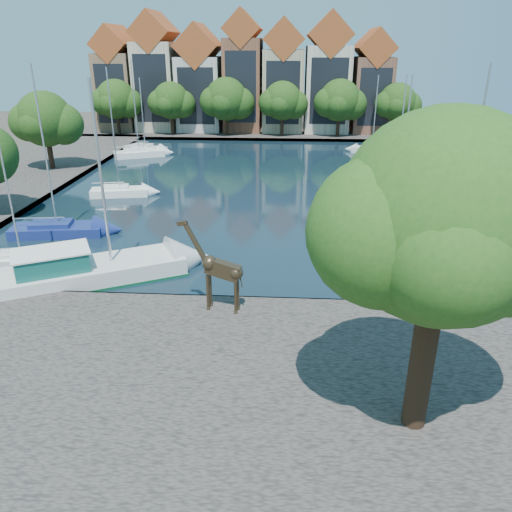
{
  "coord_description": "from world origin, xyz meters",
  "views": [
    {
      "loc": [
        2.96,
        -22.97,
        12.51
      ],
      "look_at": [
        1.48,
        0.08,
        2.74
      ],
      "focal_mm": 35.0,
      "sensor_mm": 36.0,
      "label": 1
    }
  ],
  "objects": [
    {
      "name": "side_tree_left_far",
      "position": [
        -21.9,
        27.99,
        5.38
      ],
      "size": [
        7.28,
        5.6,
        7.88
      ],
      "color": "#332114",
      "rests_on": "left_quay"
    },
    {
      "name": "sailboat_left_c",
      "position": [
        -12.0,
        19.49,
        0.63
      ],
      "size": [
        5.23,
        2.65,
        10.83
      ],
      "color": "white",
      "rests_on": "water_basin"
    },
    {
      "name": "townhouse_center",
      "position": [
        -4.0,
        55.99,
        8.36
      ],
      "size": [
        5.44,
        9.18,
        16.93
      ],
      "color": "brown",
      "rests_on": "far_quay"
    },
    {
      "name": "far_tree_far_west",
      "position": [
        -21.9,
        50.49,
        5.18
      ],
      "size": [
        7.28,
        5.6,
        7.68
      ],
      "color": "#332114",
      "rests_on": "far_quay"
    },
    {
      "name": "far_tree_mid_west",
      "position": [
        -5.89,
        50.49,
        5.29
      ],
      "size": [
        7.8,
        6.0,
        8.0
      ],
      "color": "#332114",
      "rests_on": "far_quay"
    },
    {
      "name": "sailboat_left_a",
      "position": [
        -13.12,
        4.0,
        0.58
      ],
      "size": [
        4.88,
        2.43,
        9.3
      ],
      "color": "white",
      "rests_on": "water_basin"
    },
    {
      "name": "far_tree_west",
      "position": [
        -13.91,
        50.49,
        5.08
      ],
      "size": [
        6.76,
        5.2,
        7.36
      ],
      "color": "#332114",
      "rests_on": "far_quay"
    },
    {
      "name": "townhouse_west_inner",
      "position": [
        -10.5,
        55.99,
        7.35
      ],
      "size": [
        6.43,
        9.18,
        15.15
      ],
      "color": "beige",
      "rests_on": "far_quay"
    },
    {
      "name": "plane_tree",
      "position": [
        7.62,
        -9.01,
        7.67
      ],
      "size": [
        8.32,
        6.4,
        10.62
      ],
      "color": "#332114",
      "rests_on": "near_quay"
    },
    {
      "name": "far_tree_far_east",
      "position": [
        18.09,
        50.49,
        5.08
      ],
      "size": [
        6.76,
        5.2,
        7.36
      ],
      "color": "#332114",
      "rests_on": "far_quay"
    },
    {
      "name": "giraffe_statue",
      "position": [
        -0.24,
        -1.45,
        2.69
      ],
      "size": [
        3.11,
        0.94,
        4.46
      ],
      "color": "#3A2D1D",
      "rests_on": "near_quay"
    },
    {
      "name": "townhouse_east_inner",
      "position": [
        2.0,
        55.99,
        7.73
      ],
      "size": [
        5.94,
        9.18,
        15.79
      ],
      "color": "tan",
      "rests_on": "far_quay"
    },
    {
      "name": "sailboat_left_d",
      "position": [
        -15.0,
        39.09,
        0.64
      ],
      "size": [
        5.75,
        3.58,
        8.92
      ],
      "color": "silver",
      "rests_on": "water_basin"
    },
    {
      "name": "far_tree_east",
      "position": [
        10.11,
        50.49,
        5.24
      ],
      "size": [
        7.54,
        5.8,
        7.84
      ],
      "color": "#332114",
      "rests_on": "far_quay"
    },
    {
      "name": "townhouse_west_end",
      "position": [
        -23.0,
        55.99,
        7.36
      ],
      "size": [
        5.44,
        9.18,
        14.93
      ],
      "color": "#7F6045",
      "rests_on": "far_quay"
    },
    {
      "name": "sailboat_right_c",
      "position": [
        15.0,
        32.39,
        0.61
      ],
      "size": [
        6.66,
        3.64,
        9.68
      ],
      "color": "white",
      "rests_on": "water_basin"
    },
    {
      "name": "sailboat_left_b",
      "position": [
        -13.22,
        9.35,
        0.63
      ],
      "size": [
        6.57,
        3.11,
        11.41
      ],
      "color": "navy",
      "rests_on": "water_basin"
    },
    {
      "name": "sailboat_right_a",
      "position": [
        15.0,
        9.9,
        0.66
      ],
      "size": [
        6.98,
        2.86,
        11.49
      ],
      "color": "silver",
      "rests_on": "water_basin"
    },
    {
      "name": "ground",
      "position": [
        0.0,
        0.0,
        0.0
      ],
      "size": [
        160.0,
        160.0,
        0.0
      ],
      "primitive_type": "plane",
      "color": "#38332B",
      "rests_on": "ground"
    },
    {
      "name": "near_quay",
      "position": [
        0.0,
        -7.0,
        0.25
      ],
      "size": [
        50.0,
        14.0,
        0.5
      ],
      "primitive_type": "cube",
      "color": "#524C47",
      "rests_on": "ground"
    },
    {
      "name": "sailboat_right_b",
      "position": [
        12.0,
        16.76,
        0.61
      ],
      "size": [
        6.1,
        4.26,
        10.46
      ],
      "color": "navy",
      "rests_on": "water_basin"
    },
    {
      "name": "motorsailer",
      "position": [
        -8.43,
        1.91,
        0.92
      ],
      "size": [
        10.8,
        7.63,
        11.0
      ],
      "color": "silver",
      "rests_on": "water_basin"
    },
    {
      "name": "townhouse_east_end",
      "position": [
        15.0,
        55.99,
        7.11
      ],
      "size": [
        5.44,
        9.18,
        14.43
      ],
      "color": "brown",
      "rests_on": "far_quay"
    },
    {
      "name": "far_quay",
      "position": [
        0.0,
        56.0,
        0.25
      ],
      "size": [
        60.0,
        16.0,
        0.5
      ],
      "primitive_type": "cube",
      "color": "#524C47",
      "rests_on": "ground"
    },
    {
      "name": "far_tree_mid_east",
      "position": [
        2.1,
        50.49,
        5.13
      ],
      "size": [
        7.02,
        5.4,
        7.52
      ],
      "color": "#332114",
      "rests_on": "far_quay"
    },
    {
      "name": "townhouse_east_mid",
      "position": [
        8.5,
        55.99,
        8.1
      ],
      "size": [
        6.43,
        9.18,
        16.65
      ],
      "color": "beige",
      "rests_on": "far_quay"
    },
    {
      "name": "water_basin",
      "position": [
        0.0,
        24.0,
        0.04
      ],
      "size": [
        38.0,
        50.0,
        0.08
      ],
      "primitive_type": "cube",
      "color": "black",
      "rests_on": "ground"
    },
    {
      "name": "sailboat_left_e",
      "position": [
        -15.0,
        36.27,
        0.65
      ],
      "size": [
        6.22,
        4.26,
        10.99
      ],
      "color": "white",
      "rests_on": "water_basin"
    },
    {
      "name": "left_quay",
      "position": [
        -25.0,
        24.0,
        0.25
      ],
      "size": [
        14.0,
        52.0,
        0.5
      ],
      "primitive_type": "cube",
      "color": "#524C47",
      "rests_on": "ground"
    },
    {
      "name": "townhouse_west_mid",
      "position": [
        -17.0,
        55.99,
        8.23
      ],
      "size": [
        5.94,
        9.18,
        16.79
      ],
      "color": "beige",
      "rests_on": "far_quay"
    },
    {
      "name": "sailboat_right_d",
      "position": [
        13.41,
        40.29,
        0.65
      ],
      "size": [
        5.1,
        3.35,
        9.22
      ],
      "color": "silver",
      "rests_on": "water_basin"
    }
  ]
}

